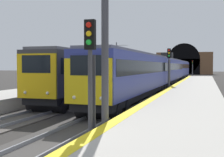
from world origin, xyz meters
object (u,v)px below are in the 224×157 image
train_adjacent_platform (125,70)px  overhead_signal_gantry (14,0)px  railway_signal_far (193,67)px  catenary_mast_near (117,61)px  railway_signal_mid (169,66)px  railway_signal_near (90,71)px  train_main_approaching (167,70)px

train_adjacent_platform → overhead_signal_gantry: 26.01m
railway_signal_far → overhead_signal_gantry: size_ratio=0.55×
overhead_signal_gantry → catenary_mast_near: size_ratio=1.09×
railway_signal_mid → overhead_signal_gantry: overhead_signal_gantry is taller
train_adjacent_platform → overhead_signal_gantry: size_ratio=5.03×
train_adjacent_platform → railway_signal_near: (-26.82, -6.05, 0.40)m
train_adjacent_platform → catenary_mast_near: 21.23m
train_adjacent_platform → train_main_approaching: bearing=151.0°
train_main_approaching → railway_signal_far: train_main_approaching is taller
overhead_signal_gantry → railway_signal_near: bearing=-105.9°
overhead_signal_gantry → catenary_mast_near: bearing=11.5°
train_main_approaching → railway_signal_mid: size_ratio=12.59×
railway_signal_mid → catenary_mast_near: (23.90, 13.19, 0.99)m
train_adjacent_platform → railway_signal_far: 52.71m
train_main_approaching → catenary_mast_near: 16.51m
train_main_approaching → railway_signal_mid: 12.25m
railway_signal_near → catenary_mast_near: size_ratio=0.60×
train_main_approaching → catenary_mast_near: size_ratio=8.02×
railway_signal_mid → overhead_signal_gantry: bearing=-10.2°
train_main_approaching → train_adjacent_platform: train_main_approaching is taller
railway_signal_mid → overhead_signal_gantry: (-21.74, 3.91, 2.81)m
railway_signal_far → overhead_signal_gantry: overhead_signal_gantry is taller
train_adjacent_platform → railway_signal_near: 27.49m
railway_signal_near → overhead_signal_gantry: bearing=-105.9°
railway_signal_near → catenary_mast_near: (46.75, 13.19, 1.14)m
railway_signal_mid → railway_signal_far: (56.33, 0.00, -0.16)m
train_main_approaching → railway_signal_mid: bearing=8.9°
railway_signal_far → catenary_mast_near: (-32.43, 13.19, 1.14)m
train_adjacent_platform → catenary_mast_near: (19.93, 7.14, 1.54)m
train_adjacent_platform → catenary_mast_near: size_ratio=5.51×
train_main_approaching → railway_signal_mid: (-12.10, -1.76, 0.62)m
train_adjacent_platform → catenary_mast_near: catenary_mast_near is taller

